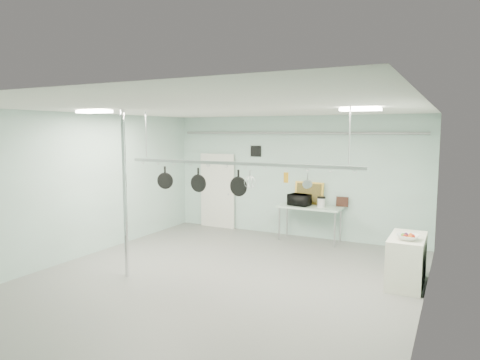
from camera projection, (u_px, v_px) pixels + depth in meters
The scene contains 25 objects.
floor at pixel (219, 281), 8.04m from camera, with size 8.00×8.00×0.00m, color gray.
ceiling at pixel (218, 109), 7.67m from camera, with size 7.00×8.00×0.02m, color silver.
back_wall at pixel (293, 176), 11.38m from camera, with size 7.00×0.02×3.20m, color #9EBDB4.
right_wall at pixel (424, 213), 6.27m from camera, with size 0.02×8.00×3.20m, color #9EBDB4.
door at pixel (218, 191), 12.44m from camera, with size 1.10×0.10×2.20m, color silver.
wall_vent at pixel (256, 151), 11.79m from camera, with size 0.30×0.04×0.30m, color black.
conduit_pipe at pixel (293, 133), 11.17m from camera, with size 0.07×0.07×6.60m, color gray.
chrome_pole at pixel (125, 195), 8.10m from camera, with size 0.08×0.08×3.20m, color silver.
prep_table at pixel (310, 209), 10.85m from camera, with size 1.60×0.70×0.91m.
side_cabinet at pixel (407, 261), 7.79m from camera, with size 0.60×1.20×0.90m, color white.
pot_rack at pixel (236, 162), 7.96m from camera, with size 4.80×0.06×1.00m.
light_panel_left at pixel (94, 112), 7.97m from camera, with size 0.65×0.30×0.05m, color white.
light_panel_right at pixel (360, 109), 7.12m from camera, with size 0.65×0.30×0.05m, color white.
microwave at pixel (299, 200), 10.91m from camera, with size 0.53×0.36×0.29m, color black.
coffee_canister at pixel (321, 203), 10.67m from camera, with size 0.19×0.19×0.23m, color silver.
painting_large at pixel (309, 193), 11.13m from camera, with size 0.78×0.05×0.58m, color gold.
painting_small at pixel (342, 202), 10.76m from camera, with size 0.30×0.04×0.25m, color #321911.
fruit_bowl at pixel (408, 237), 7.50m from camera, with size 0.38×0.38×0.09m, color white.
skillet_left at pixel (165, 178), 8.74m from camera, with size 0.34×0.06×0.47m, color black, non-canonical shape.
skillet_mid at pixel (198, 180), 8.38m from camera, with size 0.35×0.06×0.47m, color black, non-canonical shape.
skillet_right at pixel (238, 183), 7.97m from camera, with size 0.37×0.06×0.50m, color black, non-canonical shape.
whisk at pixel (250, 180), 7.86m from camera, with size 0.22×0.22×0.36m, color #AEAFB3, non-canonical shape.
grater at pixel (286, 178), 7.53m from camera, with size 0.08×0.02×0.20m, color yellow, non-canonical shape.
saucepan at pixel (307, 181), 7.35m from camera, with size 0.15×0.09×0.27m, color #A3A2A7, non-canonical shape.
fruit_cluster at pixel (408, 235), 7.50m from camera, with size 0.24×0.24×0.09m, color maroon, non-canonical shape.
Camera 1 is at (3.90, -6.73, 2.80)m, focal length 32.00 mm.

